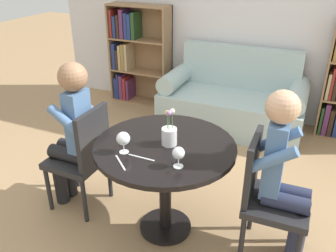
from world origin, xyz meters
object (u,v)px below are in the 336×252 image
at_px(person_left, 72,132).
at_px(person_right, 284,175).
at_px(bookshelf_left, 134,53).
at_px(wine_glass_left, 123,139).
at_px(wine_glass_right, 178,154).
at_px(chair_right, 267,193).
at_px(chair_left, 83,155).
at_px(flower_vase, 169,134).
at_px(couch, 233,102).

bearing_deg(person_left, person_right, 93.96).
bearing_deg(person_left, bookshelf_left, -162.36).
bearing_deg(wine_glass_left, wine_glass_right, -2.06).
bearing_deg(person_right, wine_glass_right, 115.24).
relative_size(bookshelf_left, chair_right, 1.48).
height_order(person_left, wine_glass_right, person_left).
relative_size(chair_left, person_left, 0.72).
bearing_deg(wine_glass_right, person_right, 26.66).
height_order(wine_glass_left, wine_glass_right, wine_glass_left).
height_order(bookshelf_left, wine_glass_right, bookshelf_left).
bearing_deg(person_right, flower_vase, 93.99).
relative_size(couch, person_left, 1.33).
distance_m(person_right, wine_glass_right, 0.71).
bearing_deg(flower_vase, couch, 90.74).
bearing_deg(chair_right, wine_glass_left, 106.02).
distance_m(couch, person_right, 2.08).
bearing_deg(couch, chair_right, -69.32).
height_order(person_right, flower_vase, person_right).
relative_size(chair_right, wine_glass_left, 6.05).
bearing_deg(person_right, bookshelf_left, 45.29).
distance_m(bookshelf_left, chair_left, 2.38).
height_order(couch, bookshelf_left, bookshelf_left).
bearing_deg(couch, bookshelf_left, 169.87).
bearing_deg(couch, person_right, -66.98).
distance_m(chair_right, person_left, 1.53).
height_order(couch, person_right, person_right).
distance_m(chair_left, wine_glass_right, 0.99).
relative_size(person_right, wine_glass_left, 8.28).
height_order(chair_left, chair_right, same).
xyz_separation_m(person_right, wine_glass_left, (-1.01, -0.29, 0.19)).
distance_m(wine_glass_left, flower_vase, 0.32).
bearing_deg(chair_left, chair_right, 94.28).
relative_size(person_left, wine_glass_left, 8.40).
height_order(bookshelf_left, flower_vase, bookshelf_left).
distance_m(bookshelf_left, chair_right, 3.08).
bearing_deg(couch, person_left, -112.00).
relative_size(chair_left, flower_vase, 3.41).
bearing_deg(couch, flower_vase, -89.26).
relative_size(couch, wine_glass_left, 11.16).
bearing_deg(chair_left, bookshelf_left, -160.39).
bearing_deg(person_left, chair_left, 89.51).
bearing_deg(wine_glass_right, bookshelf_left, 124.21).
distance_m(couch, bookshelf_left, 1.55).
bearing_deg(bookshelf_left, flower_vase, -55.88).
height_order(bookshelf_left, person_left, bookshelf_left).
distance_m(person_left, wine_glass_right, 1.02).
xyz_separation_m(bookshelf_left, person_right, (2.28, -2.15, -0.01)).
bearing_deg(wine_glass_right, wine_glass_left, 177.94).
xyz_separation_m(couch, bookshelf_left, (-1.48, 0.26, 0.37)).
bearing_deg(person_right, person_left, 91.85).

